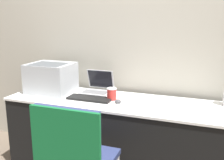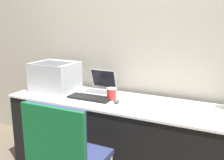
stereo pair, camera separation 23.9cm
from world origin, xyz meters
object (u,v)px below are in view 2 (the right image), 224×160
Objects in this scene: external_keyboard at (90,98)px; mouse at (117,102)px; printer at (55,75)px; laptop_left at (100,87)px; coffee_cup at (111,94)px; chair at (63,150)px.

mouse is at bearing -1.60° from external_keyboard.
printer reaches higher than laptop_left.
external_keyboard is 3.77× the size of coffee_cup.
coffee_cup is (0.19, 0.07, 0.04)m from external_keyboard.
laptop_left reaches higher than chair.
mouse is at bearing -39.24° from laptop_left.
mouse is 0.70m from chair.
coffee_cup is 0.12× the size of chair.
coffee_cup is at bearing 19.37° from external_keyboard.
laptop_left reaches higher than coffee_cup.
printer is 1.03× the size of external_keyboard.
printer is at bearing -161.71° from laptop_left.
printer is at bearing 168.03° from external_keyboard.
laptop_left is 0.69× the size of external_keyboard.
mouse is (0.09, -0.08, -0.04)m from coffee_cup.
laptop_left is (0.44, 0.15, -0.11)m from printer.
external_keyboard is 6.97× the size of mouse.
mouse is at bearing -40.14° from coffee_cup.
coffee_cup is at bearing 139.86° from mouse.
laptop_left is 0.25m from external_keyboard.
laptop_left is 0.31× the size of chair.
external_keyboard is 0.21m from coffee_cup.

